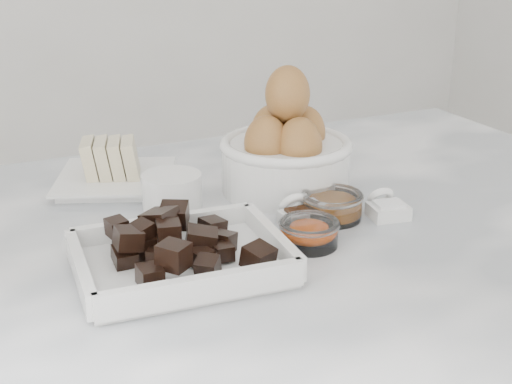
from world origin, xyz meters
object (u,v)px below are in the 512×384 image
Objects in this scene: butter_plate at (113,169)px; salt_spoon at (386,207)px; honey_bowl at (332,205)px; vanilla_spoon at (300,215)px; zest_bowl at (309,232)px; chocolate_dish at (181,252)px; egg_bowl at (286,151)px; sugar_ramekin at (172,190)px.

butter_plate reaches higher than salt_spoon.
vanilla_spoon is (-0.05, -0.00, -0.00)m from honey_bowl.
honey_bowl reaches higher than zest_bowl.
vanilla_spoon is at bearing 169.01° from salt_spoon.
egg_bowl is (0.22, 0.17, 0.03)m from chocolate_dish.
salt_spoon is (0.24, -0.14, -0.01)m from sugar_ramekin.
salt_spoon is at bearing -30.81° from sugar_ramekin.
chocolate_dish is 0.28m from egg_bowl.
chocolate_dish is at bearing -141.30° from egg_bowl.
butter_plate is at bearing 111.90° from sugar_ramekin.
butter_plate is at bearing 137.65° from salt_spoon.
egg_bowl is (0.22, -0.13, 0.03)m from butter_plate.
zest_bowl is (0.11, -0.18, -0.01)m from sugar_ramekin.
salt_spoon is at bearing -61.39° from egg_bowl.
butter_plate is 0.25m from egg_bowl.
chocolate_dish is at bearing -165.40° from honey_bowl.
vanilla_spoon is (0.13, -0.12, -0.01)m from sugar_ramekin.
egg_bowl is 2.93× the size of vanilla_spoon.
salt_spoon is (0.12, -0.02, -0.00)m from vanilla_spoon.
zest_bowl is at bearing -138.48° from honey_bowl.
salt_spoon is at bearing 14.69° from zest_bowl.
zest_bowl is at bearing 0.04° from chocolate_dish.
butter_plate is 0.39m from salt_spoon.
chocolate_dish is 0.19m from sugar_ramekin.
honey_bowl is at bearing 161.03° from salt_spoon.
chocolate_dish is at bearing -173.14° from salt_spoon.
chocolate_dish is 3.76× the size of vanilla_spoon.
chocolate_dish is 3.02× the size of sugar_ramekin.
butter_plate is at bearing 125.95° from vanilla_spoon.
sugar_ramekin is 0.17m from egg_bowl.
zest_bowl is (0.16, 0.00, -0.01)m from chocolate_dish.
vanilla_spoon is at bearing -54.05° from butter_plate.
butter_plate is 1.14× the size of egg_bowl.
zest_bowl is (-0.06, -0.17, -0.04)m from egg_bowl.
chocolate_dish is 3.70× the size of salt_spoon.
chocolate_dish is 0.19m from vanilla_spoon.
honey_bowl is 0.07m from salt_spoon.
butter_plate is 0.34m from zest_bowl.
zest_bowl is at bearing -108.73° from vanilla_spoon.
honey_bowl is at bearing 14.60° from chocolate_dish.
honey_bowl is 0.09m from zest_bowl.
chocolate_dish reaches higher than salt_spoon.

